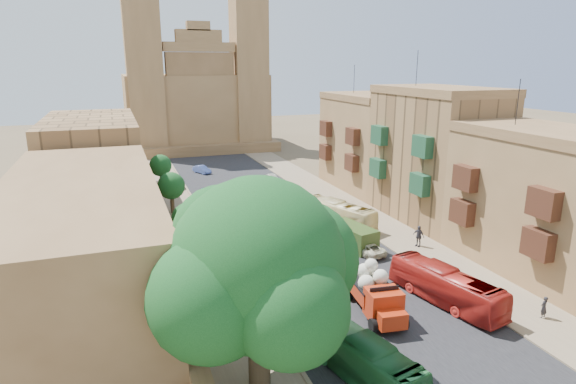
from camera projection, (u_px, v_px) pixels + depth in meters
road_surface at (275, 219)px, 51.29m from camera, size 14.00×140.00×0.01m
sidewalk_east at (355, 210)px, 54.42m from camera, size 5.00×140.00×0.01m
sidewalk_west at (185, 229)px, 48.17m from camera, size 5.00×140.00×0.01m
kerb_east at (335, 212)px, 53.58m from camera, size 0.25×140.00×0.12m
kerb_west at (210, 226)px, 48.97m from camera, size 0.25×140.00×0.12m
townhouse_b at (543, 200)px, 37.82m from camera, size 9.00×14.00×14.90m
townhouse_c at (435, 154)px, 50.22m from camera, size 9.00×14.00×17.40m
townhouse_d at (368, 141)px, 63.12m from camera, size 9.00×14.00×15.90m
west_wall at (165, 262)px, 37.86m from camera, size 1.00×40.00×1.80m
west_building_low at (84, 240)px, 33.39m from camera, size 10.00×28.00×8.40m
west_building_mid at (93, 160)px, 56.80m from camera, size 10.00×22.00×10.00m
church at (196, 99)px, 92.99m from camera, size 28.00×22.50×36.30m
ficus_tree at (260, 270)px, 22.90m from camera, size 11.09×10.20×11.09m
street_tree_a at (216, 268)px, 30.78m from camera, size 3.28×3.28×5.04m
street_tree_b at (188, 219)px, 41.79m from camera, size 2.87×2.87×4.41m
street_tree_c at (171, 186)px, 52.66m from camera, size 3.00×3.00×4.61m
street_tree_d at (160, 166)px, 63.58m from camera, size 2.91×2.91×4.48m
red_truck at (375, 292)px, 31.59m from camera, size 3.04×6.19×3.49m
olive_pickup at (352, 237)px, 43.27m from camera, size 3.11×5.24×2.02m
bus_green_north at (357, 355)px, 25.32m from camera, size 3.97×8.89×2.41m
bus_red_east at (446, 286)px, 33.02m from camera, size 3.85×9.16×2.48m
bus_cream_east at (338, 213)px, 49.15m from camera, size 5.25×9.10×2.49m
car_blue_a at (263, 249)px, 41.20m from camera, size 2.08×4.06×1.32m
car_white_a at (247, 226)px, 47.13m from camera, size 2.28×4.15×1.30m
car_cream at (366, 248)px, 41.75m from camera, size 2.58×4.19×1.08m
car_dkblue at (212, 197)px, 57.39m from camera, size 2.19×4.73×1.34m
car_white_b at (271, 178)px, 67.03m from camera, size 1.64×3.97×1.34m
car_blue_b at (202, 169)px, 72.67m from camera, size 2.53×3.65×1.14m
pedestrian_a at (544, 307)px, 31.20m from camera, size 0.61×0.47×1.50m
pedestrian_c at (418, 236)px, 43.44m from camera, size 0.88×1.24×1.95m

